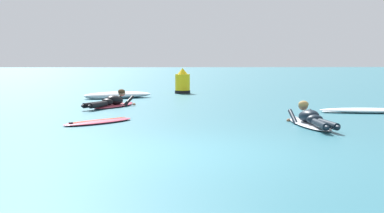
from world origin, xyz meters
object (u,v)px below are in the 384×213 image
at_px(surfer_near, 311,120).
at_px(channel_marker_buoy, 183,83).
at_px(drifting_surfboard, 98,122).
at_px(surfer_far, 112,102).

bearing_deg(surfer_near, channel_marker_buoy, 101.80).
height_order(drifting_surfboard, channel_marker_buoy, channel_marker_buoy).
xyz_separation_m(surfer_near, channel_marker_buoy, (-2.20, 10.55, 0.26)).
relative_size(drifting_surfboard, channel_marker_buoy, 1.67).
bearing_deg(surfer_far, surfer_near, -46.02).
bearing_deg(drifting_surfboard, channel_marker_buoy, 76.96).
height_order(surfer_far, drifting_surfboard, surfer_far).
xyz_separation_m(drifting_surfboard, channel_marker_buoy, (2.26, 9.75, 0.36)).
bearing_deg(surfer_far, drifting_surfboard, -89.76).
bearing_deg(surfer_far, channel_marker_buoy, 68.95).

